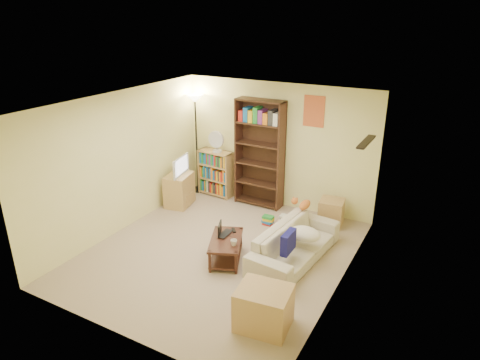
% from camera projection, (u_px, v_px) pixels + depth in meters
% --- Properties ---
extents(room, '(4.50, 4.54, 2.52)m').
position_uv_depth(room, '(218.00, 160.00, 6.52)').
color(room, tan).
rests_on(room, ground).
extents(sofa, '(2.06, 1.13, 0.56)m').
position_uv_depth(sofa, '(295.00, 244.00, 6.83)').
color(sofa, beige).
rests_on(sofa, ground).
extents(navy_pillow, '(0.11, 0.37, 0.33)m').
position_uv_depth(navy_pillow, '(288.00, 242.00, 6.37)').
color(navy_pillow, navy).
rests_on(navy_pillow, sofa).
extents(cream_blanket, '(0.51, 0.37, 0.22)m').
position_uv_depth(cream_blanket, '(305.00, 234.00, 6.72)').
color(cream_blanket, silver).
rests_on(cream_blanket, sofa).
extents(tabby_cat, '(0.44, 0.19, 0.15)m').
position_uv_depth(tabby_cat, '(303.00, 204.00, 7.39)').
color(tabby_cat, orange).
rests_on(tabby_cat, sofa).
extents(coffee_table, '(0.77, 0.97, 0.38)m').
position_uv_depth(coffee_table, '(226.00, 247.00, 6.82)').
color(coffee_table, '#3C1F17').
rests_on(coffee_table, ground).
extents(laptop, '(0.34, 0.23, 0.03)m').
position_uv_depth(laptop, '(228.00, 235.00, 6.87)').
color(laptop, black).
rests_on(laptop, coffee_table).
extents(laptop_screen, '(0.12, 0.27, 0.19)m').
position_uv_depth(laptop_screen, '(220.00, 229.00, 6.85)').
color(laptop_screen, white).
rests_on(laptop_screen, laptop).
extents(mug, '(0.15, 0.15, 0.10)m').
position_uv_depth(mug, '(234.00, 243.00, 6.56)').
color(mug, silver).
rests_on(mug, coffee_table).
extents(tv_remote, '(0.13, 0.15, 0.02)m').
position_uv_depth(tv_remote, '(234.00, 230.00, 7.02)').
color(tv_remote, black).
rests_on(tv_remote, coffee_table).
extents(tv_stand, '(0.55, 0.69, 0.66)m').
position_uv_depth(tv_stand, '(179.00, 190.00, 8.75)').
color(tv_stand, tan).
rests_on(tv_stand, ground).
extents(television, '(0.70, 0.33, 0.38)m').
position_uv_depth(television, '(178.00, 166.00, 8.56)').
color(television, black).
rests_on(television, tv_stand).
extents(tall_bookshelf, '(0.98, 0.34, 2.18)m').
position_uv_depth(tall_bookshelf, '(260.00, 151.00, 8.49)').
color(tall_bookshelf, '#3D1F17').
rests_on(tall_bookshelf, ground).
extents(short_bookshelf, '(0.79, 0.37, 0.99)m').
position_uv_depth(short_bookshelf, '(216.00, 173.00, 9.19)').
color(short_bookshelf, tan).
rests_on(short_bookshelf, ground).
extents(desk_fan, '(0.35, 0.20, 0.46)m').
position_uv_depth(desk_fan, '(216.00, 141.00, 8.86)').
color(desk_fan, silver).
rests_on(desk_fan, short_bookshelf).
extents(floor_lamp, '(0.36, 0.36, 2.14)m').
position_uv_depth(floor_lamp, '(195.00, 115.00, 8.96)').
color(floor_lamp, black).
rests_on(floor_lamp, ground).
extents(side_table, '(0.48, 0.48, 0.50)m').
position_uv_depth(side_table, '(331.00, 212.00, 7.96)').
color(side_table, tan).
rests_on(side_table, ground).
extents(end_cabinet, '(0.72, 0.62, 0.55)m').
position_uv_depth(end_cabinet, '(264.00, 308.00, 5.36)').
color(end_cabinet, '#D9B769').
rests_on(end_cabinet, ground).
extents(book_stacks, '(0.81, 0.37, 0.25)m').
position_uv_depth(book_stacks, '(287.00, 221.00, 7.94)').
color(book_stacks, red).
rests_on(book_stacks, ground).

